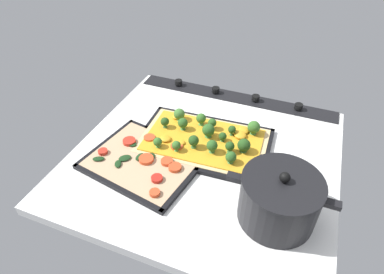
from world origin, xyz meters
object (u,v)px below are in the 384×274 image
object	(u,v)px
baking_tray_back	(144,161)
veggie_pizza_back	(145,159)
broccoli_pizza	(206,138)
baking_tray_front	(203,143)
cooking_pot	(279,199)

from	to	relation	value
baking_tray_back	veggie_pizza_back	world-z (taller)	veggie_pizza_back
broccoli_pizza	veggie_pizza_back	distance (cm)	19.61
baking_tray_front	cooking_pot	bearing A→B (deg)	143.06
baking_tray_front	broccoli_pizza	size ratio (longest dim) A/B	1.06
baking_tray_front	veggie_pizza_back	size ratio (longest dim) A/B	1.28
baking_tray_back	veggie_pizza_back	size ratio (longest dim) A/B	1.09
baking_tray_back	veggie_pizza_back	bearing A→B (deg)	-135.87
broccoli_pizza	veggie_pizza_back	xyz separation A→B (cm)	(13.60, 14.10, -0.99)
veggie_pizza_back	cooking_pot	distance (cm)	39.06
baking_tray_back	cooking_pot	distance (cm)	39.28
baking_tray_front	cooking_pot	size ratio (longest dim) A/B	1.62
baking_tray_front	broccoli_pizza	distance (cm)	1.89
cooking_pot	baking_tray_back	bearing A→B (deg)	-7.79
baking_tray_back	veggie_pizza_back	xyz separation A→B (cm)	(-0.13, -0.13, 0.75)
baking_tray_back	cooking_pot	bearing A→B (deg)	172.21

